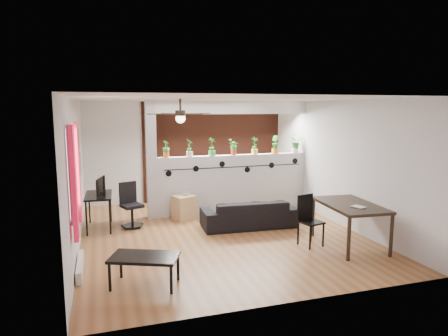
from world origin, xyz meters
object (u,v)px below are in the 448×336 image
at_px(potted_plant_2, 212,146).
at_px(office_chair, 131,208).
at_px(cup, 186,193).
at_px(coffee_table, 144,259).
at_px(folding_chair, 308,215).
at_px(potted_plant_1, 189,147).
at_px(potted_plant_4, 255,145).
at_px(cube_shelf, 184,207).
at_px(ceiling_fan, 180,115).
at_px(potted_plant_3, 234,147).
at_px(computer_desk, 99,198).
at_px(potted_plant_5, 275,144).
at_px(potted_plant_0, 166,148).
at_px(sofa, 249,214).
at_px(potted_plant_6, 295,143).
at_px(dining_table, 350,208).

bearing_deg(potted_plant_2, office_chair, -163.28).
distance_m(cup, coffee_table, 3.35).
relative_size(folding_chair, coffee_table, 0.87).
distance_m(potted_plant_1, potted_plant_4, 1.58).
bearing_deg(cube_shelf, ceiling_fan, -124.12).
height_order(ceiling_fan, potted_plant_3, ceiling_fan).
bearing_deg(potted_plant_1, computer_desk, -166.15).
xyz_separation_m(potted_plant_5, coffee_table, (-3.51, -3.45, -1.19)).
bearing_deg(potted_plant_1, cup, -115.31).
height_order(potted_plant_0, potted_plant_4, potted_plant_4).
bearing_deg(cup, coffee_table, -111.82).
distance_m(potted_plant_4, computer_desk, 3.73).
bearing_deg(folding_chair, potted_plant_4, 89.89).
bearing_deg(sofa, potted_plant_5, -128.44).
relative_size(potted_plant_6, office_chair, 0.48).
distance_m(sofa, dining_table, 2.10).
xyz_separation_m(potted_plant_6, cube_shelf, (-2.84, -0.34, -1.32)).
bearing_deg(ceiling_fan, office_chair, 123.89).
bearing_deg(dining_table, potted_plant_5, 93.05).
relative_size(potted_plant_2, potted_plant_4, 1.02).
bearing_deg(potted_plant_0, dining_table, -45.93).
bearing_deg(computer_desk, potted_plant_1, 13.85).
bearing_deg(office_chair, cup, 10.77).
relative_size(cup, coffee_table, 0.11).
xyz_separation_m(potted_plant_4, coffee_table, (-2.99, -3.45, -1.19)).
bearing_deg(potted_plant_4, coffee_table, -130.88).
xyz_separation_m(potted_plant_2, folding_chair, (1.05, -2.62, -1.04)).
distance_m(sofa, office_chair, 2.44).
xyz_separation_m(potted_plant_2, potted_plant_5, (1.58, -0.00, -0.00)).
relative_size(potted_plant_5, folding_chair, 0.47).
bearing_deg(cube_shelf, potted_plant_2, 3.58).
bearing_deg(cup, cube_shelf, 180.00).
bearing_deg(potted_plant_6, potted_plant_2, 180.00).
distance_m(potted_plant_6, dining_table, 3.04).
height_order(ceiling_fan, potted_plant_6, ceiling_fan).
xyz_separation_m(potted_plant_0, potted_plant_2, (1.05, 0.00, 0.02)).
xyz_separation_m(potted_plant_0, cube_shelf, (0.32, -0.34, -1.29)).
relative_size(ceiling_fan, folding_chair, 1.31).
xyz_separation_m(potted_plant_3, potted_plant_5, (1.05, -0.00, 0.03)).
xyz_separation_m(potted_plant_4, sofa, (-0.62, -1.28, -1.30)).
xyz_separation_m(potted_plant_6, folding_chair, (-1.06, -2.62, -1.05)).
relative_size(ceiling_fan, potted_plant_4, 2.82).
relative_size(potted_plant_3, coffee_table, 0.35).
bearing_deg(potted_plant_4, potted_plant_6, 0.00).
relative_size(potted_plant_6, cube_shelf, 0.83).
distance_m(ceiling_fan, potted_plant_0, 1.95).
relative_size(office_chair, folding_chair, 1.00).
height_order(potted_plant_6, cube_shelf, potted_plant_6).
height_order(potted_plant_1, office_chair, potted_plant_1).
height_order(sofa, cube_shelf, sofa).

